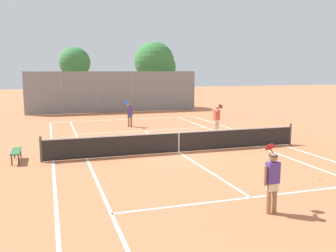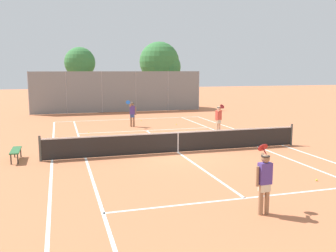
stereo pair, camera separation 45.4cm
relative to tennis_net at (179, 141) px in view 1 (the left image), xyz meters
The scene contains 15 objects.
ground_plane 0.51m from the tennis_net, ahead, with size 120.00×120.00×0.00m, color #C67047.
court_line_markings 0.51m from the tennis_net, ahead, with size 11.10×23.90×0.01m.
tennis_net is the anchor object (origin of this frame).
player_near_side 7.63m from the tennis_net, 90.81° to the right, with size 0.63×0.76×1.77m.
player_far_left 8.22m from the tennis_net, 93.63° to the left, with size 0.76×0.72×1.77m.
player_far_right 5.64m from the tennis_net, 47.06° to the left, with size 0.46×0.88×1.77m.
loose_tennis_ball_0 7.40m from the tennis_net, 118.09° to the left, with size 0.07×0.07×0.07m, color #D1DB33.
loose_tennis_ball_2 6.39m from the tennis_net, 60.28° to the right, with size 0.07×0.07×0.07m, color #D1DB33.
loose_tennis_ball_3 4.20m from the tennis_net, 143.62° to the left, with size 0.07×0.07×0.07m, color #D1DB33.
loose_tennis_ball_4 8.55m from the tennis_net, 72.92° to the left, with size 0.07×0.07×0.07m, color #D1DB33.
loose_tennis_ball_5 10.84m from the tennis_net, 86.56° to the left, with size 0.07×0.07×0.07m, color #D1DB33.
courtside_bench 6.94m from the tennis_net, behind, with size 0.36×1.50×0.47m.
back_fence 16.93m from the tennis_net, 90.00° to the left, with size 15.01×0.08×3.59m.
tree_behind_left 20.26m from the tennis_net, 99.18° to the left, with size 2.80×2.80×5.76m.
tree_behind_right 20.98m from the tennis_net, 76.76° to the left, with size 4.00×3.91×6.44m.
Camera 1 is at (-5.57, -15.75, 3.75)m, focal length 40.00 mm.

